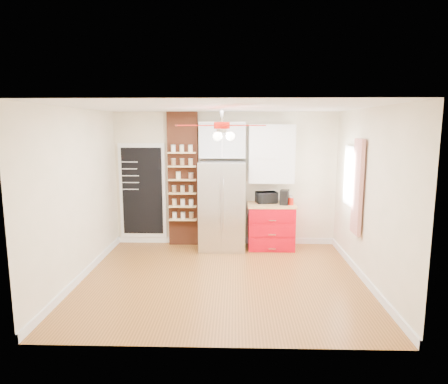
{
  "coord_description": "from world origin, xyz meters",
  "views": [
    {
      "loc": [
        0.2,
        -6.07,
        2.43
      ],
      "look_at": [
        0.01,
        0.9,
        1.26
      ],
      "focal_mm": 32.0,
      "sensor_mm": 36.0,
      "label": 1
    }
  ],
  "objects_px": {
    "red_cabinet": "(271,226)",
    "canister_left": "(291,201)",
    "fridge": "(222,205)",
    "coffee_maker": "(284,197)",
    "ceiling_fan": "(222,126)",
    "pantry_jar_oats": "(178,176)",
    "toaster_oven": "(266,197)"
  },
  "relations": [
    {
      "from": "red_cabinet",
      "to": "toaster_oven",
      "type": "xyz_separation_m",
      "value": [
        -0.09,
        0.1,
        0.56
      ]
    },
    {
      "from": "fridge",
      "to": "toaster_oven",
      "type": "distance_m",
      "value": 0.9
    },
    {
      "from": "coffee_maker",
      "to": "canister_left",
      "type": "relative_size",
      "value": 1.97
    },
    {
      "from": "fridge",
      "to": "red_cabinet",
      "type": "height_order",
      "value": "fridge"
    },
    {
      "from": "toaster_oven",
      "to": "pantry_jar_oats",
      "type": "xyz_separation_m",
      "value": [
        -1.76,
        0.0,
        0.43
      ]
    },
    {
      "from": "red_cabinet",
      "to": "canister_left",
      "type": "bearing_deg",
      "value": -12.62
    },
    {
      "from": "fridge",
      "to": "coffee_maker",
      "type": "bearing_deg",
      "value": 0.05
    },
    {
      "from": "red_cabinet",
      "to": "coffee_maker",
      "type": "relative_size",
      "value": 3.29
    },
    {
      "from": "coffee_maker",
      "to": "canister_left",
      "type": "height_order",
      "value": "coffee_maker"
    },
    {
      "from": "ceiling_fan",
      "to": "canister_left",
      "type": "height_order",
      "value": "ceiling_fan"
    },
    {
      "from": "pantry_jar_oats",
      "to": "red_cabinet",
      "type": "bearing_deg",
      "value": -3.2
    },
    {
      "from": "fridge",
      "to": "canister_left",
      "type": "relative_size",
      "value": 12.1
    },
    {
      "from": "fridge",
      "to": "canister_left",
      "type": "distance_m",
      "value": 1.34
    },
    {
      "from": "toaster_oven",
      "to": "coffee_maker",
      "type": "relative_size",
      "value": 1.42
    },
    {
      "from": "fridge",
      "to": "ceiling_fan",
      "type": "distance_m",
      "value": 2.25
    },
    {
      "from": "ceiling_fan",
      "to": "pantry_jar_oats",
      "type": "bearing_deg",
      "value": 117.52
    },
    {
      "from": "ceiling_fan",
      "to": "canister_left",
      "type": "bearing_deg",
      "value": 51.07
    },
    {
      "from": "red_cabinet",
      "to": "canister_left",
      "type": "xyz_separation_m",
      "value": [
        0.37,
        -0.08,
        0.52
      ]
    },
    {
      "from": "toaster_oven",
      "to": "pantry_jar_oats",
      "type": "height_order",
      "value": "pantry_jar_oats"
    },
    {
      "from": "toaster_oven",
      "to": "ceiling_fan",
      "type": "bearing_deg",
      "value": -127.01
    },
    {
      "from": "pantry_jar_oats",
      "to": "canister_left",
      "type": "bearing_deg",
      "value": -4.8
    },
    {
      "from": "toaster_oven",
      "to": "coffee_maker",
      "type": "xyz_separation_m",
      "value": [
        0.34,
        -0.15,
        0.03
      ]
    },
    {
      "from": "toaster_oven",
      "to": "pantry_jar_oats",
      "type": "distance_m",
      "value": 1.81
    },
    {
      "from": "ceiling_fan",
      "to": "canister_left",
      "type": "xyz_separation_m",
      "value": [
        1.29,
        1.6,
        -1.45
      ]
    },
    {
      "from": "coffee_maker",
      "to": "red_cabinet",
      "type": "bearing_deg",
      "value": -176.49
    },
    {
      "from": "fridge",
      "to": "canister_left",
      "type": "height_order",
      "value": "fridge"
    },
    {
      "from": "toaster_oven",
      "to": "pantry_jar_oats",
      "type": "relative_size",
      "value": 2.9
    },
    {
      "from": "fridge",
      "to": "coffee_maker",
      "type": "distance_m",
      "value": 1.23
    },
    {
      "from": "pantry_jar_oats",
      "to": "ceiling_fan",
      "type": "bearing_deg",
      "value": -62.48
    },
    {
      "from": "pantry_jar_oats",
      "to": "coffee_maker",
      "type": "bearing_deg",
      "value": -4.15
    },
    {
      "from": "red_cabinet",
      "to": "pantry_jar_oats",
      "type": "height_order",
      "value": "pantry_jar_oats"
    },
    {
      "from": "fridge",
      "to": "red_cabinet",
      "type": "distance_m",
      "value": 1.06
    }
  ]
}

